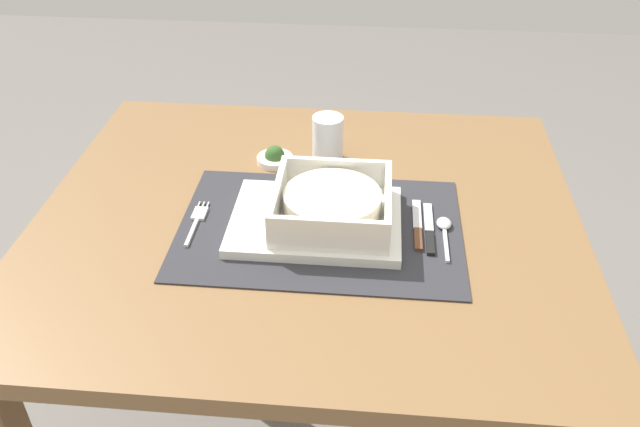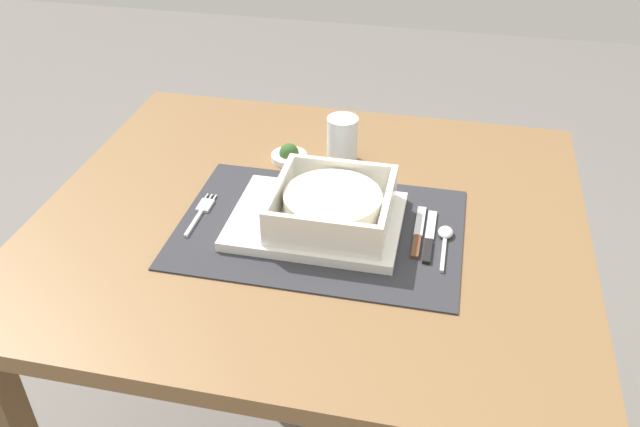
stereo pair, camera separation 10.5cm
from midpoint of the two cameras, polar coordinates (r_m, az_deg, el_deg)
The scene contains 10 objects.
dining_table at distance 1.17m, azimuth -3.61°, elevation -4.23°, with size 0.90×0.79×0.72m.
placemat at distance 1.07m, azimuth -2.82°, elevation -1.35°, with size 0.45×0.31×0.00m, color #2D2D33.
serving_plate at distance 1.07m, azimuth -3.17°, elevation -0.74°, with size 0.27×0.20×0.02m, color white.
porridge_bowl at distance 1.05m, azimuth -1.82°, elevation 0.62°, with size 0.18×0.18×0.06m.
fork at distance 1.11m, azimuth -13.16°, elevation -0.53°, with size 0.02×0.13×0.00m.
spoon at distance 1.07m, azimuth 7.87°, elevation -1.32°, with size 0.02×0.11×0.01m.
butter_knife at distance 1.06m, azimuth 6.58°, elevation -1.67°, with size 0.01×0.13×0.01m.
bread_knife at distance 1.07m, azimuth 5.60°, elevation -1.30°, with size 0.01×0.14×0.01m.
drinking_glass at distance 1.24m, azimuth -1.78°, elevation 6.16°, with size 0.06×0.06×0.09m.
condiment_saucer at distance 1.25m, azimuth -6.32°, elevation 4.73°, with size 0.07×0.07×0.04m.
Camera 1 is at (0.10, -0.90, 1.35)m, focal length 37.29 mm.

